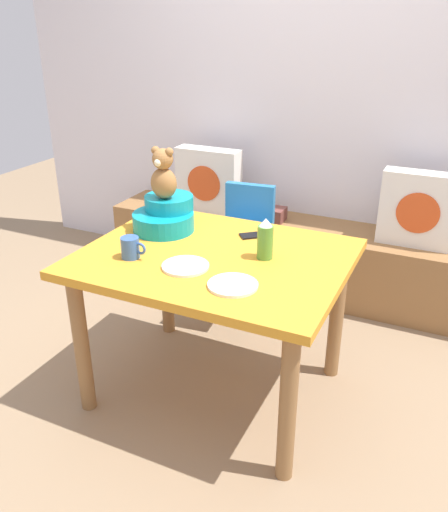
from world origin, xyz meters
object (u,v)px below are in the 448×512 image
at_px(teddy_bear, 163,175).
at_px(dinner_plate_near, 233,285).
at_px(dinner_plate_far, 185,266).
at_px(coffee_mug, 131,248).
at_px(pillow_floral_right, 419,209).
at_px(ketchup_bottle, 265,240).
at_px(infant_seat_teal, 165,215).
at_px(highchair, 243,233).
at_px(dining_table, 215,276).
at_px(pillow_floral_left, 208,181).
at_px(book_stack, 270,214).
at_px(cell_phone, 255,235).

xyz_separation_m(teddy_bear, dinner_plate_near, (0.55, -0.42, -0.27)).
bearing_deg(dinner_plate_far, coffee_mug, -176.87).
xyz_separation_m(pillow_floral_right, dinner_plate_near, (-0.54, -1.44, 0.07)).
bearing_deg(ketchup_bottle, teddy_bear, 168.67).
bearing_deg(pillow_floral_right, dinner_plate_near, -110.64).
bearing_deg(infant_seat_teal, coffee_mug, -83.77).
bearing_deg(highchair, dining_table, -76.29).
distance_m(highchair, dinner_plate_near, 1.12).
bearing_deg(dinner_plate_near, pillow_floral_right, 69.36).
bearing_deg(pillow_floral_left, dining_table, -62.19).
relative_size(dining_table, dinner_plate_far, 5.81).
distance_m(pillow_floral_right, dinner_plate_near, 1.54).
relative_size(pillow_floral_right, dinner_plate_far, 2.20).
height_order(book_stack, dining_table, dining_table).
height_order(infant_seat_teal, dinner_plate_near, infant_seat_teal).
xyz_separation_m(dining_table, cell_phone, (0.08, 0.28, 0.11)).
distance_m(book_stack, dining_table, 1.23).
relative_size(book_stack, ketchup_bottle, 1.08).
distance_m(infant_seat_teal, cell_phone, 0.45).
bearing_deg(cell_phone, pillow_floral_left, -2.44).
distance_m(highchair, ketchup_bottle, 0.88).
height_order(pillow_floral_right, ketchup_bottle, ketchup_bottle).
height_order(ketchup_bottle, dinner_plate_far, ketchup_bottle).
bearing_deg(dinner_plate_near, highchair, 110.85).
bearing_deg(pillow_floral_left, teddy_bear, -74.82).
height_order(pillow_floral_right, dinner_plate_near, pillow_floral_right).
distance_m(book_stack, cell_phone, 1.01).
distance_m(book_stack, dinner_plate_near, 1.53).
relative_size(pillow_floral_right, infant_seat_teal, 1.33).
bearing_deg(highchair, infant_seat_teal, -105.02).
bearing_deg(teddy_bear, highchair, 74.99).
height_order(teddy_bear, dinner_plate_far, teddy_bear).
height_order(dining_table, teddy_bear, teddy_bear).
bearing_deg(dinner_plate_far, dining_table, 73.43).
relative_size(dining_table, teddy_bear, 4.65).
distance_m(teddy_bear, dinner_plate_near, 0.74).
xyz_separation_m(dining_table, dinner_plate_near, (0.20, -0.24, 0.12)).
height_order(book_stack, highchair, highchair).
height_order(pillow_floral_left, book_stack, pillow_floral_left).
relative_size(infant_seat_teal, cell_phone, 2.29).
distance_m(pillow_floral_left, dinner_plate_far, 1.48).
distance_m(pillow_floral_left, ketchup_bottle, 1.42).
bearing_deg(dinner_plate_near, infant_seat_teal, 142.98).
bearing_deg(coffee_mug, highchair, 82.72).
xyz_separation_m(pillow_floral_right, coffee_mug, (-1.05, -1.38, 0.11)).
xyz_separation_m(pillow_floral_right, infant_seat_teal, (-1.09, -1.02, 0.13)).
height_order(dining_table, infant_seat_teal, infant_seat_teal).
bearing_deg(book_stack, ketchup_bottle, -70.84).
relative_size(highchair, cell_phone, 5.49).
bearing_deg(teddy_bear, dinner_plate_near, -36.99).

